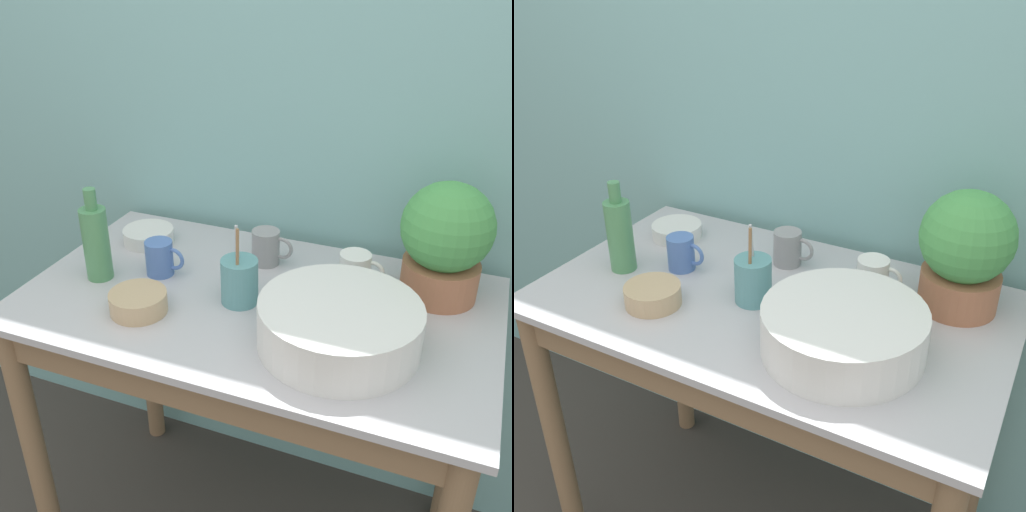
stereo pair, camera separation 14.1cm
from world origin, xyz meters
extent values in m
cube|color=#7AB2B2|center=(0.00, 0.74, 1.20)|extent=(6.00, 0.05, 2.40)
cylinder|color=#846647|center=(-0.53, 0.05, 0.44)|extent=(0.06, 0.06, 0.88)
cylinder|color=#846647|center=(-0.53, 0.63, 0.44)|extent=(0.06, 0.06, 0.88)
cylinder|color=#846647|center=(0.53, 0.63, 0.44)|extent=(0.06, 0.06, 0.88)
cube|color=#846647|center=(0.00, 0.05, 0.83)|extent=(1.05, 0.02, 0.10)
cube|color=#B2B2B7|center=(0.00, 0.34, 0.89)|extent=(1.15, 0.68, 0.02)
cylinder|color=#A36647|center=(0.41, 0.53, 0.94)|extent=(0.19, 0.19, 0.09)
sphere|color=#47994C|center=(0.41, 0.53, 1.08)|extent=(0.22, 0.22, 0.22)
cylinder|color=silver|center=(0.24, 0.23, 0.95)|extent=(0.35, 0.35, 0.11)
cylinder|color=#4C8C59|center=(-0.42, 0.29, 0.99)|extent=(0.07, 0.07, 0.19)
cylinder|color=#4C8C59|center=(-0.42, 0.29, 1.12)|extent=(0.03, 0.03, 0.05)
cylinder|color=gray|center=(-0.05, 0.52, 0.94)|extent=(0.08, 0.08, 0.10)
torus|color=gray|center=(0.00, 0.52, 0.95)|extent=(0.06, 0.01, 0.06)
cylinder|color=white|center=(0.21, 0.49, 0.94)|extent=(0.08, 0.08, 0.09)
torus|color=white|center=(0.25, 0.49, 0.95)|extent=(0.06, 0.01, 0.06)
cylinder|color=#4C70B7|center=(-0.28, 0.36, 0.94)|extent=(0.07, 0.07, 0.09)
torus|color=#4C70B7|center=(-0.24, 0.36, 0.95)|extent=(0.06, 0.01, 0.06)
cylinder|color=tan|center=(-0.24, 0.19, 0.92)|extent=(0.14, 0.14, 0.05)
cylinder|color=silver|center=(-0.41, 0.51, 0.92)|extent=(0.15, 0.15, 0.04)
cylinder|color=#569399|center=(-0.03, 0.32, 0.95)|extent=(0.09, 0.09, 0.11)
cylinder|color=olive|center=(-0.03, 0.30, 1.00)|extent=(0.01, 0.02, 0.20)
cylinder|color=#B7B7BC|center=(-0.04, 0.33, 1.00)|extent=(0.01, 0.03, 0.20)
camera|label=1|loc=(0.47, -0.81, 1.69)|focal=42.00mm
camera|label=2|loc=(0.59, -0.75, 1.69)|focal=42.00mm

